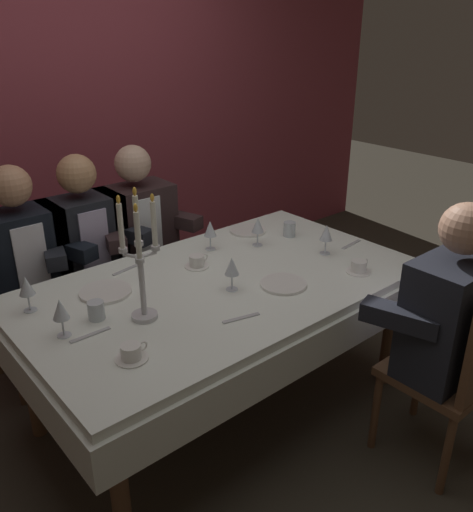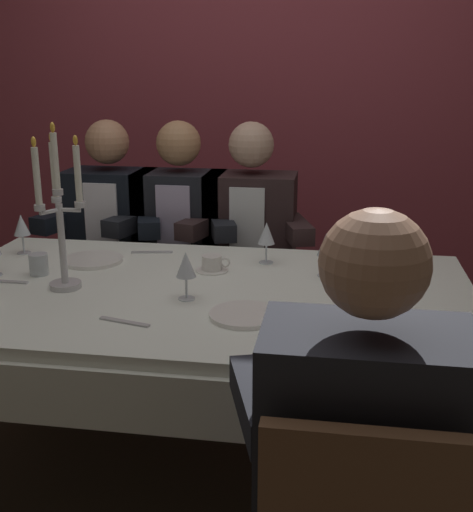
{
  "view_description": "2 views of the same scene",
  "coord_description": "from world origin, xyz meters",
  "px_view_note": "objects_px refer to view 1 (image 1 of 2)",
  "views": [
    {
      "loc": [
        -1.42,
        -1.78,
        1.89
      ],
      "look_at": [
        0.12,
        0.03,
        0.83
      ],
      "focal_mm": 37.25,
      "sensor_mm": 36.0,
      "label": 1
    },
    {
      "loc": [
        0.46,
        -2.03,
        1.49
      ],
      "look_at": [
        0.13,
        0.0,
        0.87
      ],
      "focal_mm": 44.55,
      "sensor_mm": 36.0,
      "label": 2
    }
  ],
  "objects_px": {
    "wine_glass_1": "(326,234)",
    "coffee_cup_2": "(359,267)",
    "water_tumbler_0": "(290,229)",
    "seated_diner_2": "(138,228)",
    "candelabra": "(140,263)",
    "dinner_plate_1": "(248,230)",
    "wine_glass_4": "(60,310)",
    "dinner_plate_2": "(105,292)",
    "seated_diner_1": "(85,243)",
    "wine_glass_5": "(258,226)",
    "water_tumbler_1": "(96,310)",
    "seated_diner_0": "(23,259)",
    "dinner_plate_0": "(283,284)",
    "coffee_cup_0": "(197,262)",
    "wine_glass_0": "(232,267)",
    "wine_glass_3": "(210,229)",
    "seated_diner_3": "(451,317)",
    "coffee_cup_1": "(131,353)",
    "wine_glass_2": "(26,287)",
    "dining_table": "(222,303)"
  },
  "relations": [
    {
      "from": "wine_glass_1",
      "to": "wine_glass_4",
      "type": "bearing_deg",
      "value": 174.53
    },
    {
      "from": "wine_glass_3",
      "to": "water_tumbler_1",
      "type": "relative_size",
      "value": 2.06
    },
    {
      "from": "water_tumbler_0",
      "to": "dining_table",
      "type": "bearing_deg",
      "value": -163.38
    },
    {
      "from": "candelabra",
      "to": "water_tumbler_1",
      "type": "distance_m",
      "value": 0.29
    },
    {
      "from": "seated_diner_0",
      "to": "seated_diner_2",
      "type": "relative_size",
      "value": 1.0
    },
    {
      "from": "wine_glass_0",
      "to": "seated_diner_2",
      "type": "xyz_separation_m",
      "value": [
        0.08,
        0.98,
        -0.12
      ]
    },
    {
      "from": "wine_glass_1",
      "to": "seated_diner_2",
      "type": "xyz_separation_m",
      "value": [
        -0.57,
        0.99,
        -0.12
      ]
    },
    {
      "from": "coffee_cup_0",
      "to": "seated_diner_2",
      "type": "xyz_separation_m",
      "value": [
        0.05,
        0.68,
        -0.03
      ]
    },
    {
      "from": "dinner_plate_2",
      "to": "wine_glass_5",
      "type": "distance_m",
      "value": 0.92
    },
    {
      "from": "wine_glass_5",
      "to": "seated_diner_2",
      "type": "distance_m",
      "value": 0.77
    },
    {
      "from": "wine_glass_5",
      "to": "water_tumbler_1",
      "type": "distance_m",
      "value": 1.06
    },
    {
      "from": "wine_glass_3",
      "to": "dinner_plate_0",
      "type": "bearing_deg",
      "value": -90.27
    },
    {
      "from": "wine_glass_2",
      "to": "seated_diner_0",
      "type": "relative_size",
      "value": 0.13
    },
    {
      "from": "wine_glass_0",
      "to": "wine_glass_2",
      "type": "distance_m",
      "value": 0.89
    },
    {
      "from": "seated_diner_0",
      "to": "wine_glass_5",
      "type": "bearing_deg",
      "value": -32.29
    },
    {
      "from": "wine_glass_4",
      "to": "wine_glass_2",
      "type": "bearing_deg",
      "value": 95.44
    },
    {
      "from": "water_tumbler_0",
      "to": "seated_diner_2",
      "type": "distance_m",
      "value": 0.92
    },
    {
      "from": "wine_glass_5",
      "to": "seated_diner_1",
      "type": "height_order",
      "value": "seated_diner_1"
    },
    {
      "from": "coffee_cup_1",
      "to": "coffee_cup_2",
      "type": "height_order",
      "value": "same"
    },
    {
      "from": "dinner_plate_2",
      "to": "coffee_cup_1",
      "type": "bearing_deg",
      "value": -107.88
    },
    {
      "from": "candelabra",
      "to": "seated_diner_1",
      "type": "distance_m",
      "value": 0.99
    },
    {
      "from": "candelabra",
      "to": "wine_glass_2",
      "type": "bearing_deg",
      "value": 132.66
    },
    {
      "from": "coffee_cup_0",
      "to": "seated_diner_3",
      "type": "distance_m",
      "value": 1.21
    },
    {
      "from": "dinner_plate_2",
      "to": "coffee_cup_2",
      "type": "xyz_separation_m",
      "value": [
        1.06,
        -0.61,
        0.02
      ]
    },
    {
      "from": "dining_table",
      "to": "wine_glass_0",
      "type": "bearing_deg",
      "value": -100.84
    },
    {
      "from": "wine_glass_3",
      "to": "seated_diner_3",
      "type": "distance_m",
      "value": 1.28
    },
    {
      "from": "wine_glass_0",
      "to": "seated_diner_2",
      "type": "relative_size",
      "value": 0.13
    },
    {
      "from": "dinner_plate_2",
      "to": "seated_diner_2",
      "type": "distance_m",
      "value": 0.84
    },
    {
      "from": "dinner_plate_1",
      "to": "seated_diner_3",
      "type": "height_order",
      "value": "seated_diner_3"
    },
    {
      "from": "wine_glass_4",
      "to": "coffee_cup_1",
      "type": "height_order",
      "value": "wine_glass_4"
    },
    {
      "from": "seated_diner_0",
      "to": "seated_diner_1",
      "type": "height_order",
      "value": "same"
    },
    {
      "from": "wine_glass_1",
      "to": "dinner_plate_0",
      "type": "bearing_deg",
      "value": -164.7
    },
    {
      "from": "seated_diner_1",
      "to": "seated_diner_2",
      "type": "bearing_deg",
      "value": 0.0
    },
    {
      "from": "dinner_plate_2",
      "to": "water_tumbler_0",
      "type": "xyz_separation_m",
      "value": [
        1.15,
        -0.05,
        0.04
      ]
    },
    {
      "from": "wine_glass_5",
      "to": "water_tumbler_0",
      "type": "bearing_deg",
      "value": -4.35
    },
    {
      "from": "dinner_plate_2",
      "to": "seated_diner_0",
      "type": "xyz_separation_m",
      "value": [
        -0.15,
        0.63,
        -0.01
      ]
    },
    {
      "from": "wine_glass_0",
      "to": "wine_glass_4",
      "type": "height_order",
      "value": "same"
    },
    {
      "from": "water_tumbler_0",
      "to": "candelabra",
      "type": "bearing_deg",
      "value": -167.23
    },
    {
      "from": "coffee_cup_1",
      "to": "coffee_cup_2",
      "type": "distance_m",
      "value": 1.24
    },
    {
      "from": "wine_glass_1",
      "to": "coffee_cup_2",
      "type": "height_order",
      "value": "wine_glass_1"
    },
    {
      "from": "dinner_plate_2",
      "to": "seated_diner_2",
      "type": "bearing_deg",
      "value": 49.35
    },
    {
      "from": "wine_glass_3",
      "to": "dinner_plate_1",
      "type": "bearing_deg",
      "value": 11.31
    },
    {
      "from": "wine_glass_1",
      "to": "wine_glass_3",
      "type": "bearing_deg",
      "value": 134.03
    },
    {
      "from": "wine_glass_0",
      "to": "seated_diner_1",
      "type": "xyz_separation_m",
      "value": [
        -0.26,
        0.98,
        -0.12
      ]
    },
    {
      "from": "dinner_plate_2",
      "to": "coffee_cup_1",
      "type": "relative_size",
      "value": 1.8
    },
    {
      "from": "dinner_plate_2",
      "to": "seated_diner_3",
      "type": "height_order",
      "value": "seated_diner_3"
    },
    {
      "from": "candelabra",
      "to": "dinner_plate_1",
      "type": "bearing_deg",
      "value": 25.12
    },
    {
      "from": "dinner_plate_0",
      "to": "coffee_cup_0",
      "type": "height_order",
      "value": "coffee_cup_0"
    },
    {
      "from": "wine_glass_5",
      "to": "seated_diner_0",
      "type": "height_order",
      "value": "seated_diner_0"
    },
    {
      "from": "seated_diner_0",
      "to": "dinner_plate_1",
      "type": "bearing_deg",
      "value": -22.4
    }
  ]
}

